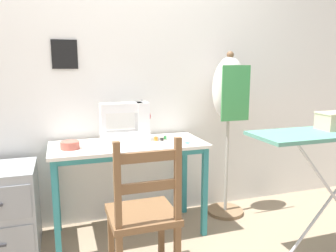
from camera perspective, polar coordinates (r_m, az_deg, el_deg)
The scene contains 13 objects.
ground_plane at distance 2.54m, azimuth -5.28°, elevation -20.55°, with size 14.00×14.00×0.00m, color gray.
wall_back at distance 2.75m, azimuth -8.51°, elevation 9.60°, with size 10.00×0.06×2.55m.
sewing_table at distance 2.51m, azimuth -6.79°, elevation -5.16°, with size 1.16×0.51×0.73m.
sewing_machine at distance 2.56m, azimuth -7.04°, elevation 0.51°, with size 0.39×0.16×0.32m.
fabric_bowl at distance 2.41m, azimuth -16.71°, elevation -3.18°, with size 0.13×0.13×0.05m.
scissors at distance 2.51m, azimuth 3.96°, elevation -2.85°, with size 0.15×0.09×0.01m.
thread_spool_near_machine at distance 2.56m, azimuth -2.12°, elevation -2.19°, with size 0.04×0.04×0.04m.
thread_spool_mid_table at distance 2.56m, azimuth -1.07°, elevation -2.26°, with size 0.03×0.03×0.03m.
thread_spool_far_edge at distance 2.61m, azimuth -0.50°, elevation -2.01°, with size 0.03×0.03×0.03m.
wooden_chair at distance 2.02m, azimuth -4.32°, elevation -15.21°, with size 0.40×0.38×0.92m.
filing_cabinet at distance 2.63m, azimuth -26.96°, elevation -13.04°, with size 0.47×0.47×0.62m.
dress_form at distance 2.84m, azimuth 10.56°, elevation 4.40°, with size 0.32×0.32×1.43m.
storage_box at distance 2.46m, azimuth 26.77°, elevation 0.79°, with size 0.19×0.15×0.12m.
Camera 1 is at (-0.48, -2.13, 1.30)m, focal length 35.00 mm.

